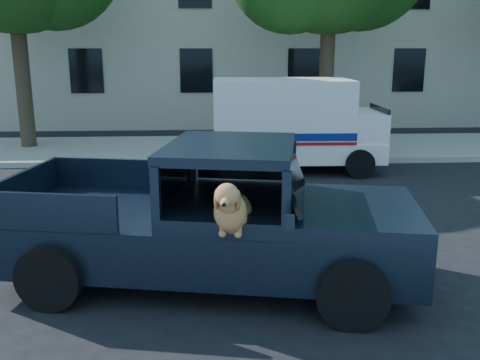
{
  "coord_description": "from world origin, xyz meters",
  "views": [
    {
      "loc": [
        1.41,
        -6.65,
        3.07
      ],
      "look_at": [
        1.79,
        -0.36,
        1.49
      ],
      "focal_mm": 40.0,
      "sensor_mm": 36.0,
      "label": 1
    }
  ],
  "objects": [
    {
      "name": "pickup_truck",
      "position": [
        1.35,
        0.04,
        0.64
      ],
      "size": [
        5.54,
        3.15,
        1.88
      ],
      "rotation": [
        0.0,
        0.0,
        -0.19
      ],
      "color": "black",
      "rests_on": "ground"
    },
    {
      "name": "lane_stripes",
      "position": [
        2.0,
        3.4,
        0.01
      ],
      "size": [
        21.6,
        0.14,
        0.01
      ],
      "primitive_type": null,
      "color": "silver",
      "rests_on": "ground"
    },
    {
      "name": "far_sidewalk",
      "position": [
        0.0,
        9.2,
        0.07
      ],
      "size": [
        60.0,
        4.0,
        0.15
      ],
      "primitive_type": "cube",
      "color": "gray",
      "rests_on": "ground"
    },
    {
      "name": "building_main",
      "position": [
        3.0,
        16.5,
        4.5
      ],
      "size": [
        26.0,
        6.0,
        9.0
      ],
      "primitive_type": "cube",
      "color": "beige",
      "rests_on": "ground"
    },
    {
      "name": "mail_truck",
      "position": [
        3.54,
        6.62,
        1.0
      ],
      "size": [
        4.22,
        2.22,
        2.29
      ],
      "rotation": [
        0.0,
        0.0,
        -0.03
      ],
      "color": "silver",
      "rests_on": "ground"
    },
    {
      "name": "ground",
      "position": [
        0.0,
        0.0,
        0.0
      ],
      "size": [
        120.0,
        120.0,
        0.0
      ],
      "primitive_type": "plane",
      "color": "black",
      "rests_on": "ground"
    }
  ]
}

